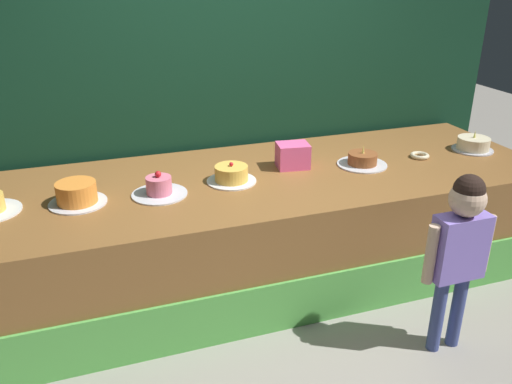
% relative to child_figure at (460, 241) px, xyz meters
% --- Properties ---
extents(ground_plane, '(12.00, 12.00, 0.00)m').
position_rel_child_figure_xyz_m(ground_plane, '(-0.72, 0.45, -0.70)').
color(ground_plane, gray).
extents(stage_platform, '(3.98, 1.34, 0.76)m').
position_rel_child_figure_xyz_m(stage_platform, '(-0.72, 1.11, -0.32)').
color(stage_platform, brown).
rests_on(stage_platform, ground_plane).
extents(curtain_backdrop, '(4.59, 0.08, 2.82)m').
position_rel_child_figure_xyz_m(curtain_backdrop, '(-0.72, 1.88, 0.71)').
color(curtain_backdrop, '#113823').
rests_on(curtain_backdrop, ground_plane).
extents(child_figure, '(0.42, 0.19, 1.09)m').
position_rel_child_figure_xyz_m(child_figure, '(0.00, 0.00, 0.00)').
color(child_figure, '#3F4C8C').
rests_on(child_figure, ground_plane).
extents(pink_box, '(0.24, 0.20, 0.17)m').
position_rel_child_figure_xyz_m(pink_box, '(-0.48, 1.20, 0.14)').
color(pink_box, pink).
rests_on(pink_box, stage_platform).
extents(donut, '(0.14, 0.14, 0.03)m').
position_rel_child_figure_xyz_m(donut, '(0.49, 1.07, 0.07)').
color(donut, beige).
rests_on(donut, stage_platform).
extents(cake_left, '(0.34, 0.34, 0.13)m').
position_rel_child_figure_xyz_m(cake_left, '(-1.93, 1.05, 0.12)').
color(cake_left, silver).
rests_on(cake_left, stage_platform).
extents(cake_center_left, '(0.34, 0.34, 0.16)m').
position_rel_child_figure_xyz_m(cake_center_left, '(-1.45, 1.02, 0.10)').
color(cake_center_left, silver).
rests_on(cake_center_left, stage_platform).
extents(cake_center_right, '(0.33, 0.33, 0.14)m').
position_rel_child_figure_xyz_m(cake_center_right, '(-0.96, 1.08, 0.11)').
color(cake_center_right, white).
rests_on(cake_center_right, stage_platform).
extents(cake_right, '(0.35, 0.35, 0.15)m').
position_rel_child_figure_xyz_m(cake_right, '(0.00, 1.07, 0.09)').
color(cake_right, silver).
rests_on(cake_right, stage_platform).
extents(cake_far_right, '(0.31, 0.31, 0.16)m').
position_rel_child_figure_xyz_m(cake_far_right, '(0.97, 1.08, 0.10)').
color(cake_far_right, silver).
rests_on(cake_far_right, stage_platform).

